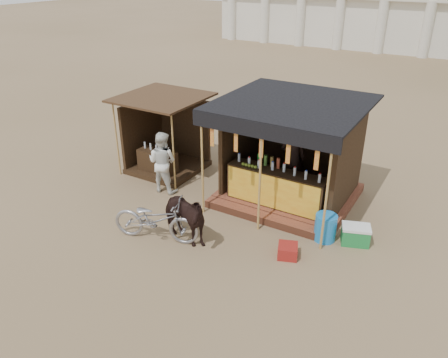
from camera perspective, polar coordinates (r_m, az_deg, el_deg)
ground at (r=10.16m, az=-4.68°, el=-9.06°), size 120.00×120.00×0.00m
main_stall at (r=11.80m, az=8.58°, el=1.89°), size 3.60×3.61×2.78m
secondary_stall at (r=13.73m, az=-7.93°, el=4.73°), size 2.40×2.40×2.38m
cow at (r=10.07m, az=-5.44°, el=-4.98°), size 1.66×1.01×1.30m
motorbike at (r=10.27m, az=-8.92°, el=-5.24°), size 2.18×1.28×1.08m
bystander at (r=12.29m, az=-8.05°, el=2.20°), size 0.92×0.75×1.77m
blue_barrel at (r=10.53m, az=13.11°, el=-6.19°), size 0.67×0.67×0.66m
red_crate at (r=9.91m, az=8.31°, el=-9.27°), size 0.56×0.56×0.29m
cooler at (r=10.62m, az=16.79°, el=-6.98°), size 0.75×0.63×0.46m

